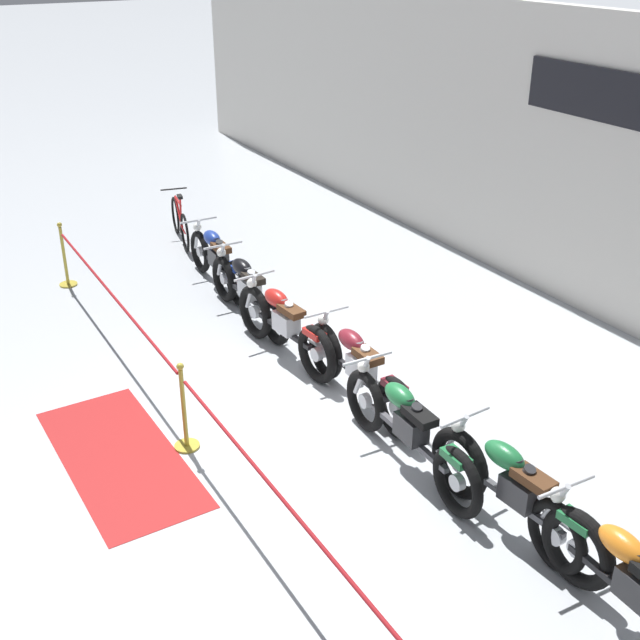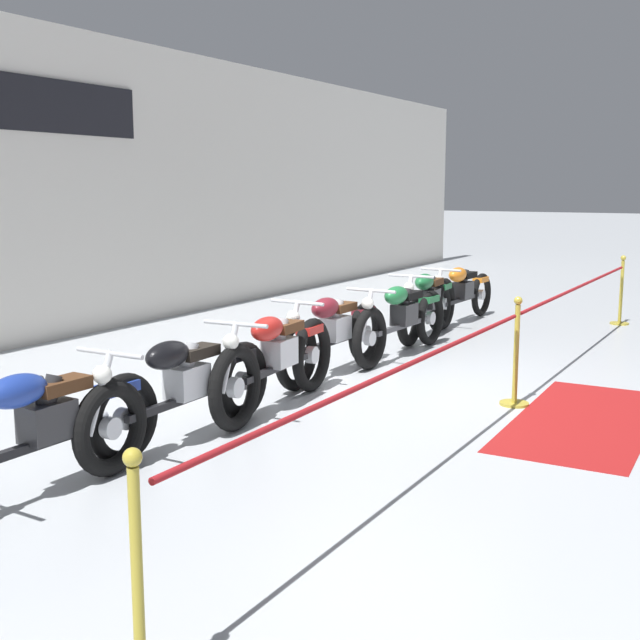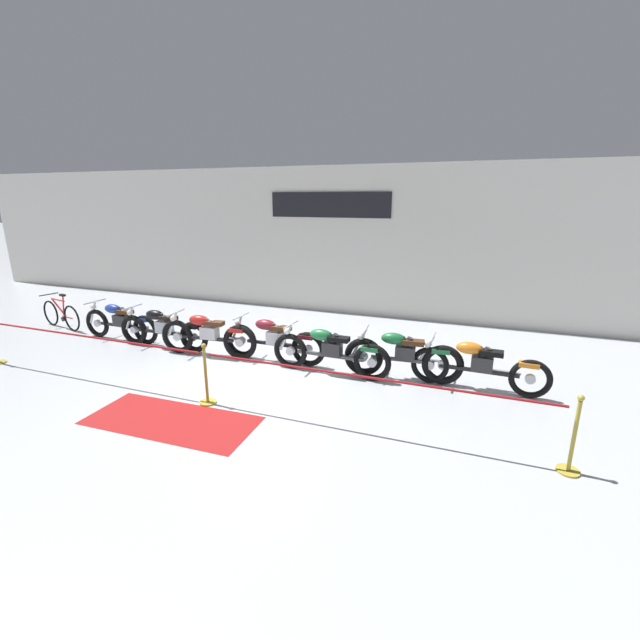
{
  "view_description": "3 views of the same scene",
  "coord_description": "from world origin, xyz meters",
  "px_view_note": "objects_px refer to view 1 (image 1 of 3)",
  "views": [
    {
      "loc": [
        6.99,
        -3.79,
        5.14
      ],
      "look_at": [
        -1.3,
        0.99,
        0.46
      ],
      "focal_mm": 45.0,
      "sensor_mm": 36.0,
      "label": 1
    },
    {
      "loc": [
        -7.48,
        -3.59,
        2.07
      ],
      "look_at": [
        -1.08,
        0.19,
        0.84
      ],
      "focal_mm": 45.0,
      "sensor_mm": 36.0,
      "label": 2
    },
    {
      "loc": [
        3.96,
        -6.84,
        3.3
      ],
      "look_at": [
        1.08,
        0.84,
        0.96
      ],
      "focal_mm": 24.0,
      "sensor_mm": 36.0,
      "label": 3
    }
  ],
  "objects_px": {
    "motorcycle_black_1": "(248,292)",
    "motorcycle_green_4": "(408,429)",
    "bicycle": "(180,222)",
    "stanchion_far_left": "(141,339)",
    "motorcycle_orange_6": "(633,587)",
    "floor_banner": "(120,457)",
    "stanchion_mid_left": "(185,419)",
    "motorcycle_red_2": "(284,325)",
    "motorcycle_maroon_3": "(359,369)",
    "motorcycle_blue_0": "(217,260)",
    "motorcycle_green_5": "(515,494)"
  },
  "relations": [
    {
      "from": "motorcycle_green_5",
      "to": "motorcycle_orange_6",
      "type": "relative_size",
      "value": 0.94
    },
    {
      "from": "motorcycle_green_4",
      "to": "motorcycle_red_2",
      "type": "bearing_deg",
      "value": 179.9
    },
    {
      "from": "motorcycle_green_5",
      "to": "floor_banner",
      "type": "xyz_separation_m",
      "value": [
        -3.03,
        -2.82,
        -0.46
      ]
    },
    {
      "from": "motorcycle_green_4",
      "to": "floor_banner",
      "type": "height_order",
      "value": "motorcycle_green_4"
    },
    {
      "from": "motorcycle_black_1",
      "to": "motorcycle_orange_6",
      "type": "distance_m",
      "value": 6.74
    },
    {
      "from": "bicycle",
      "to": "floor_banner",
      "type": "height_order",
      "value": "bicycle"
    },
    {
      "from": "bicycle",
      "to": "stanchion_far_left",
      "type": "relative_size",
      "value": 0.16
    },
    {
      "from": "motorcycle_red_2",
      "to": "motorcycle_green_5",
      "type": "bearing_deg",
      "value": 3.13
    },
    {
      "from": "motorcycle_maroon_3",
      "to": "motorcycle_orange_6",
      "type": "distance_m",
      "value": 4.02
    },
    {
      "from": "floor_banner",
      "to": "motorcycle_orange_6",
      "type": "bearing_deg",
      "value": 31.32
    },
    {
      "from": "motorcycle_black_1",
      "to": "motorcycle_red_2",
      "type": "bearing_deg",
      "value": -3.43
    },
    {
      "from": "motorcycle_maroon_3",
      "to": "motorcycle_green_4",
      "type": "xyz_separation_m",
      "value": [
        1.32,
        -0.23,
        0.0
      ]
    },
    {
      "from": "motorcycle_blue_0",
      "to": "stanchion_mid_left",
      "type": "relative_size",
      "value": 2.09
    },
    {
      "from": "motorcycle_maroon_3",
      "to": "stanchion_mid_left",
      "type": "height_order",
      "value": "stanchion_mid_left"
    },
    {
      "from": "motorcycle_green_5",
      "to": "bicycle",
      "type": "relative_size",
      "value": 1.32
    },
    {
      "from": "motorcycle_blue_0",
      "to": "motorcycle_maroon_3",
      "type": "relative_size",
      "value": 0.97
    },
    {
      "from": "stanchion_mid_left",
      "to": "floor_banner",
      "type": "xyz_separation_m",
      "value": [
        -0.18,
        -0.7,
        -0.35
      ]
    },
    {
      "from": "motorcycle_black_1",
      "to": "motorcycle_green_4",
      "type": "bearing_deg",
      "value": -1.13
    },
    {
      "from": "motorcycle_maroon_3",
      "to": "motorcycle_blue_0",
      "type": "bearing_deg",
      "value": -179.31
    },
    {
      "from": "motorcycle_black_1",
      "to": "stanchion_mid_left",
      "type": "relative_size",
      "value": 2.24
    },
    {
      "from": "bicycle",
      "to": "floor_banner",
      "type": "relative_size",
      "value": 0.63
    },
    {
      "from": "motorcycle_red_2",
      "to": "motorcycle_orange_6",
      "type": "distance_m",
      "value": 5.49
    },
    {
      "from": "motorcycle_red_2",
      "to": "bicycle",
      "type": "xyz_separation_m",
      "value": [
        -4.82,
        0.4,
        -0.11
      ]
    },
    {
      "from": "stanchion_far_left",
      "to": "floor_banner",
      "type": "relative_size",
      "value": 3.94
    },
    {
      "from": "motorcycle_orange_6",
      "to": "bicycle",
      "type": "relative_size",
      "value": 1.41
    },
    {
      "from": "bicycle",
      "to": "motorcycle_orange_6",
      "type": "bearing_deg",
      "value": -0.9
    },
    {
      "from": "motorcycle_green_4",
      "to": "motorcycle_orange_6",
      "type": "bearing_deg",
      "value": 5.21
    },
    {
      "from": "motorcycle_blue_0",
      "to": "bicycle",
      "type": "bearing_deg",
      "value": 174.21
    },
    {
      "from": "motorcycle_green_4",
      "to": "motorcycle_blue_0",
      "type": "bearing_deg",
      "value": 178.07
    },
    {
      "from": "motorcycle_red_2",
      "to": "motorcycle_green_4",
      "type": "distance_m",
      "value": 2.78
    },
    {
      "from": "motorcycle_black_1",
      "to": "motorcycle_maroon_3",
      "type": "bearing_deg",
      "value": 3.15
    },
    {
      "from": "stanchion_far_left",
      "to": "stanchion_mid_left",
      "type": "distance_m",
      "value": 1.38
    },
    {
      "from": "motorcycle_orange_6",
      "to": "bicycle",
      "type": "height_order",
      "value": "bicycle"
    },
    {
      "from": "floor_banner",
      "to": "motorcycle_black_1",
      "type": "bearing_deg",
      "value": 129.92
    },
    {
      "from": "motorcycle_maroon_3",
      "to": "motorcycle_orange_6",
      "type": "bearing_deg",
      "value": 0.23
    },
    {
      "from": "motorcycle_green_5",
      "to": "stanchion_far_left",
      "type": "distance_m",
      "value": 4.69
    },
    {
      "from": "motorcycle_green_5",
      "to": "motorcycle_red_2",
      "type": "bearing_deg",
      "value": -176.87
    },
    {
      "from": "motorcycle_blue_0",
      "to": "floor_banner",
      "type": "bearing_deg",
      "value": -36.78
    },
    {
      "from": "motorcycle_blue_0",
      "to": "motorcycle_maroon_3",
      "type": "xyz_separation_m",
      "value": [
        4.06,
        0.05,
        0.0
      ]
    },
    {
      "from": "bicycle",
      "to": "stanchion_mid_left",
      "type": "relative_size",
      "value": 1.59
    },
    {
      "from": "motorcycle_green_4",
      "to": "motorcycle_orange_6",
      "type": "distance_m",
      "value": 2.71
    },
    {
      "from": "motorcycle_black_1",
      "to": "motorcycle_maroon_3",
      "type": "height_order",
      "value": "motorcycle_maroon_3"
    },
    {
      "from": "motorcycle_black_1",
      "to": "motorcycle_green_4",
      "type": "relative_size",
      "value": 0.98
    },
    {
      "from": "motorcycle_orange_6",
      "to": "floor_banner",
      "type": "relative_size",
      "value": 0.89
    },
    {
      "from": "motorcycle_green_4",
      "to": "floor_banner",
      "type": "bearing_deg",
      "value": -122.9
    },
    {
      "from": "motorcycle_maroon_3",
      "to": "motorcycle_green_4",
      "type": "bearing_deg",
      "value": -9.91
    },
    {
      "from": "motorcycle_green_4",
      "to": "floor_banner",
      "type": "distance_m",
      "value": 3.12
    },
    {
      "from": "motorcycle_black_1",
      "to": "bicycle",
      "type": "distance_m",
      "value": 3.58
    },
    {
      "from": "stanchion_far_left",
      "to": "stanchion_mid_left",
      "type": "bearing_deg",
      "value": 0.0
    },
    {
      "from": "motorcycle_red_2",
      "to": "motorcycle_green_5",
      "type": "xyz_separation_m",
      "value": [
        4.14,
        0.23,
        -0.01
      ]
    }
  ]
}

